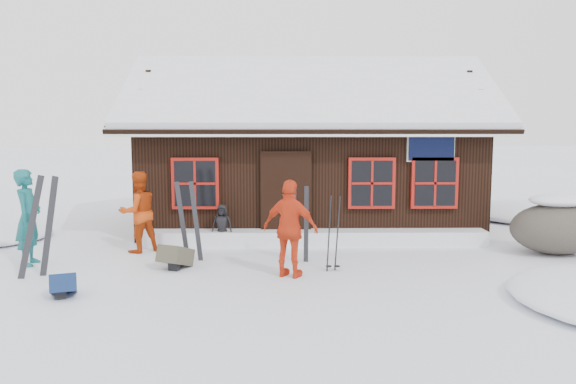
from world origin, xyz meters
name	(u,v)px	position (x,y,z in m)	size (l,w,h in m)	color
ground	(237,272)	(0.00, 0.00, 0.00)	(120.00, 120.00, 0.00)	white
mountain_hut	(308,165)	(1.50, 4.98, 1.58)	(8.90, 6.09, 4.42)	black
snow_drift	(313,237)	(1.50, 2.25, 0.17)	(7.60, 0.60, 0.35)	white
snow_mounds	(321,249)	(1.65, 1.86, 0.00)	(20.60, 13.20, 0.48)	white
skier_teal	(28,217)	(-3.96, 0.58, 0.91)	(0.66, 0.43, 1.82)	#135A5D
skier_orange_left	(138,212)	(-2.17, 1.63, 0.84)	(0.82, 0.64, 1.68)	#B93A0D
skier_orange_right	(290,229)	(0.95, -0.36, 0.85)	(1.00, 0.42, 1.70)	red
skier_crouched	(222,225)	(-0.49, 2.15, 0.46)	(0.45, 0.29, 0.92)	black
boulder	(557,227)	(6.45, 1.35, 0.56)	(1.88, 1.41, 1.11)	#524C42
ski_pair_left	(40,227)	(-3.37, -0.30, 0.88)	(0.78, 0.23, 1.83)	black
ski_pair_mid	(189,222)	(-1.00, 0.89, 0.75)	(0.53, 0.12, 1.60)	black
ski_pair_right	(300,225)	(1.15, 0.76, 0.71)	(0.34, 0.13, 1.52)	black
ski_poles	(333,235)	(1.73, 0.06, 0.67)	(0.25, 0.12, 1.41)	black
backpack_blue	(64,288)	(-2.57, -1.44, 0.14)	(0.38, 0.51, 0.28)	#122550
backpack_olive	(176,260)	(-1.16, 0.26, 0.16)	(0.44, 0.59, 0.32)	#454131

